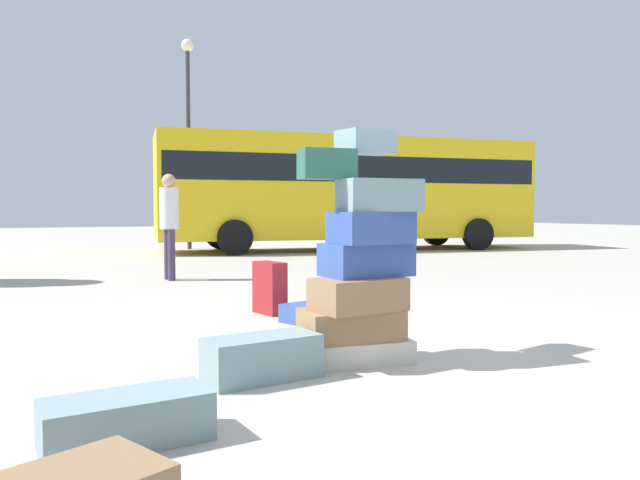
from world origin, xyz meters
TOP-DOWN VIEW (x-y plane):
  - ground_plane at (0.00, 0.00)m, footprint 80.00×80.00m
  - suitcase_tower at (-0.14, -0.14)m, footprint 0.89×0.73m
  - suitcase_slate_white_trunk at (-1.97, -1.08)m, footprint 0.81×0.42m
  - suitcase_navy_foreground_far at (0.23, 1.48)m, footprint 0.69×0.57m
  - suitcase_slate_upright_blue at (-0.99, -0.30)m, footprint 0.79×0.42m
  - suitcase_maroon_behind_tower at (0.00, 2.11)m, footprint 0.27×0.44m
  - person_bearded_onlooker at (-0.28, 5.86)m, footprint 0.30×0.34m
  - parked_bus at (6.01, 11.37)m, footprint 10.98×4.08m
  - lamp_post at (1.95, 13.64)m, footprint 0.36×0.36m

SIDE VIEW (x-z plane):
  - ground_plane at x=0.00m, z-range 0.00..0.00m
  - suitcase_navy_foreground_far at x=0.23m, z-range 0.00..0.18m
  - suitcase_slate_white_trunk at x=-1.97m, z-range 0.00..0.24m
  - suitcase_slate_upright_blue at x=-0.99m, z-range 0.00..0.29m
  - suitcase_maroon_behind_tower at x=0.00m, z-range 0.00..0.57m
  - suitcase_tower at x=-0.14m, z-range -0.17..1.58m
  - person_bearded_onlooker at x=-0.28m, z-range 0.17..1.88m
  - parked_bus at x=6.01m, z-range 0.26..3.41m
  - lamp_post at x=1.95m, z-range 0.93..7.00m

